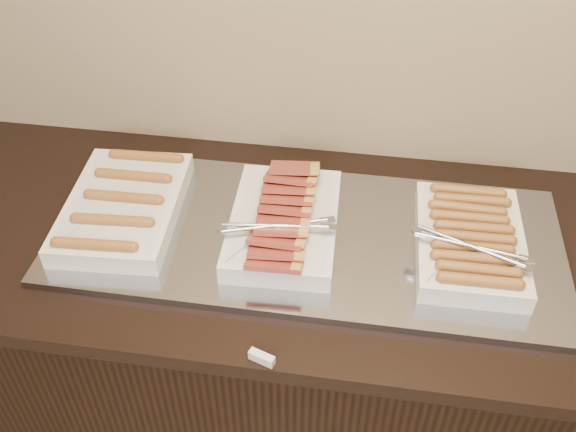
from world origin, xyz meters
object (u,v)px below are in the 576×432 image
object	(u,v)px
counter	(294,352)
dish_center	(284,221)
warming_tray	(306,237)
dish_left	(124,206)
dish_right	(470,241)

from	to	relation	value
counter	dish_center	world-z (taller)	dish_center
warming_tray	dish_center	xyz separation A→B (m)	(-0.05, -0.00, 0.04)
dish_left	dish_center	xyz separation A→B (m)	(0.39, -0.00, 0.01)
dish_center	dish_right	bearing A→B (deg)	-2.11
warming_tray	counter	bearing A→B (deg)	180.00
warming_tray	dish_left	xyz separation A→B (m)	(-0.45, 0.00, 0.04)
dish_left	dish_right	bearing A→B (deg)	-3.77
dish_left	dish_right	xyz separation A→B (m)	(0.82, -0.00, 0.01)
counter	dish_left	bearing A→B (deg)	180.00
dish_center	dish_left	bearing A→B (deg)	177.40
warming_tray	dish_right	distance (m)	0.38
dish_left	warming_tray	bearing A→B (deg)	-3.50
dish_right	counter	bearing A→B (deg)	178.61
dish_center	dish_right	world-z (taller)	dish_center
counter	dish_left	world-z (taller)	dish_left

